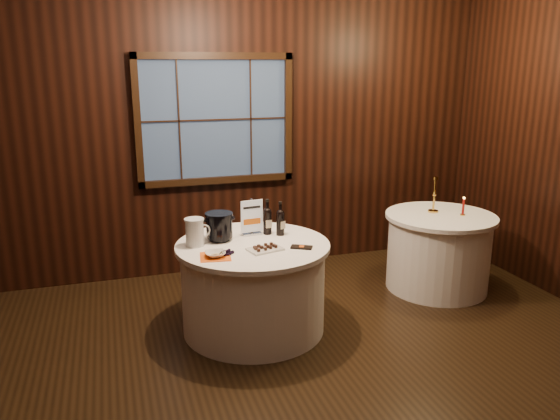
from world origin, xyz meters
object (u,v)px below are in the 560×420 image
object	(u,v)px
ice_bucket	(219,226)
cracker_bowl	(215,254)
sign_stand	(252,223)
grape_bunch	(228,253)
side_table	(438,251)
port_bottle_left	(267,219)
chocolate_plate	(265,248)
brass_candlestick	(434,199)
port_bottle_right	(280,221)
red_candle	(463,208)
glass_pitcher	(195,232)
main_table	(253,286)
chocolate_box	(302,247)

from	to	relation	value
ice_bucket	cracker_bowl	size ratio (longest dim) A/B	1.50
sign_stand	grape_bunch	distance (m)	0.56
side_table	port_bottle_left	xyz separation A→B (m)	(-1.81, -0.09, 0.52)
chocolate_plate	brass_candlestick	distance (m)	2.02
port_bottle_left	ice_bucket	size ratio (longest dim) A/B	1.31
port_bottle_right	red_candle	distance (m)	1.90
grape_bunch	red_candle	xyz separation A→B (m)	(2.44, 0.44, 0.05)
chocolate_plate	glass_pitcher	bearing A→B (deg)	151.27
port_bottle_left	ice_bucket	xyz separation A→B (m)	(-0.44, -0.05, -0.01)
glass_pitcher	cracker_bowl	world-z (taller)	glass_pitcher
brass_candlestick	port_bottle_left	bearing A→B (deg)	-173.84
chocolate_plate	red_candle	distance (m)	2.17
glass_pitcher	cracker_bowl	size ratio (longest dim) A/B	1.45
ice_bucket	brass_candlestick	world-z (taller)	brass_candlestick
port_bottle_right	ice_bucket	world-z (taller)	port_bottle_right
main_table	port_bottle_right	distance (m)	0.61
chocolate_plate	cracker_bowl	size ratio (longest dim) A/B	1.91
brass_candlestick	cracker_bowl	bearing A→B (deg)	-164.74
chocolate_plate	glass_pitcher	distance (m)	0.59
ice_bucket	grape_bunch	distance (m)	0.41
sign_stand	ice_bucket	world-z (taller)	sign_stand
ice_bucket	brass_candlestick	xyz separation A→B (m)	(2.22, 0.24, 0.00)
brass_candlestick	chocolate_plate	bearing A→B (deg)	-162.66
sign_stand	brass_candlestick	bearing A→B (deg)	-1.02
chocolate_box	glass_pitcher	distance (m)	0.88
grape_bunch	cracker_bowl	size ratio (longest dim) A/B	1.10
port_bottle_left	ice_bucket	bearing A→B (deg)	-177.38
main_table	side_table	distance (m)	2.02
cracker_bowl	red_candle	xyz separation A→B (m)	(2.54, 0.44, 0.05)
port_bottle_left	cracker_bowl	xyz separation A→B (m)	(-0.55, -0.44, -0.11)
chocolate_box	grape_bunch	distance (m)	0.60
port_bottle_left	brass_candlestick	xyz separation A→B (m)	(1.79, 0.19, -0.00)
sign_stand	port_bottle_right	size ratio (longest dim) A/B	1.08
main_table	grape_bunch	distance (m)	0.53
ice_bucket	grape_bunch	size ratio (longest dim) A/B	1.36
main_table	port_bottle_right	bearing A→B (deg)	27.98
glass_pitcher	port_bottle_right	bearing A→B (deg)	1.87
grape_bunch	brass_candlestick	size ratio (longest dim) A/B	0.48
port_bottle_left	cracker_bowl	size ratio (longest dim) A/B	1.96
red_candle	sign_stand	bearing A→B (deg)	179.44
sign_stand	chocolate_plate	world-z (taller)	sign_stand
chocolate_box	glass_pitcher	xyz separation A→B (m)	(-0.81, 0.32, 0.11)
main_table	chocolate_plate	world-z (taller)	chocolate_plate
sign_stand	port_bottle_right	xyz separation A→B (m)	(0.24, -0.08, 0.02)
sign_stand	chocolate_plate	size ratio (longest dim) A/B	1.06
port_bottle_left	red_candle	world-z (taller)	port_bottle_left
port_bottle_left	red_candle	bearing A→B (deg)	-4.07
grape_bunch	glass_pitcher	size ratio (longest dim) A/B	0.76
port_bottle_left	glass_pitcher	xyz separation A→B (m)	(-0.65, -0.13, -0.02)
chocolate_box	cracker_bowl	xyz separation A→B (m)	(-0.70, 0.00, 0.02)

